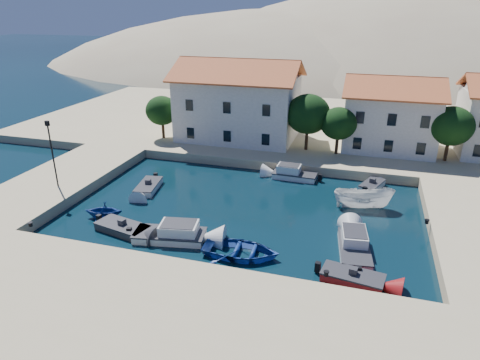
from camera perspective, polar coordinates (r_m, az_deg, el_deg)
name	(u,v)px	position (r m, az deg, el deg)	size (l,w,h in m)	color
ground	(202,275)	(29.27, -5.04, -12.47)	(400.00, 400.00, 0.00)	black
quay_south	(161,329)	(24.70, -10.46, -19.01)	(52.00, 12.00, 1.00)	tan
quay_west	(60,181)	(45.80, -22.91, -0.16)	(8.00, 20.00, 1.00)	tan
quay_north	(312,126)	(62.75, 9.55, 7.13)	(80.00, 36.00, 1.00)	tan
hills	(399,135)	(151.64, 20.49, 5.63)	(254.00, 176.00, 99.00)	tan
building_left	(238,99)	(53.55, -0.22, 10.81)	(14.70, 9.45, 9.70)	beige
building_mid	(391,112)	(52.52, 19.48, 8.51)	(10.50, 8.40, 8.30)	beige
trees	(321,118)	(49.32, 10.78, 8.09)	(37.30, 5.30, 6.45)	#382314
lamppost	(51,148)	(42.08, -23.84, 3.97)	(0.35, 0.25, 6.22)	black
bollards	(258,238)	(31.02, 2.39, -7.69)	(29.36, 9.56, 0.30)	black
motorboat_grey_sw	(123,228)	(35.27, -15.38, -6.19)	(4.70, 2.86, 1.25)	#2D2D31
cabin_cruiser_south	(170,234)	(33.28, -9.36, -7.10)	(5.76, 3.24, 1.60)	silver
rowboat_south	(241,256)	(31.09, 0.08, -10.07)	(3.96, 5.55, 1.15)	navy
motorboat_red_se	(352,278)	(29.29, 14.77, -12.50)	(4.19, 2.37, 1.25)	maroon
cabin_cruiser_east	(354,247)	(32.26, 15.01, -8.64)	(2.75, 5.39, 1.60)	silver
boat_east	(363,208)	(39.43, 16.02, -3.59)	(1.96, 5.20, 2.01)	silver
motorboat_white_ne	(372,185)	(43.68, 17.20, -0.70)	(2.60, 3.60, 1.25)	silver
rowboat_west	(105,217)	(38.02, -17.61, -4.78)	(2.68, 3.10, 1.63)	navy
motorboat_white_west	(149,187)	(42.42, -12.09, -0.87)	(2.46, 4.28, 1.25)	silver
cabin_cruiser_north	(295,174)	(44.38, 7.29, 0.78)	(4.54, 2.04, 1.60)	silver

